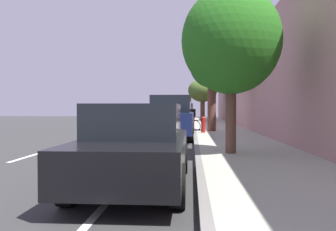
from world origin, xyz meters
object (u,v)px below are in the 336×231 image
object	(u,v)px
parked_sedan_silver_mid	(178,117)
parked_suv_red_far	(182,112)
parked_sedan_black_nearest	(137,146)
fire_hydrant	(203,124)
street_tree_mid_block	(231,41)
street_tree_corner	(203,91)
parked_pickup_green_farthest	(185,113)
parked_suv_dark_blue_second	(172,117)
bicycle_at_curb	(187,126)
street_tree_far_end	(212,66)
cyclist_with_backpack	(190,115)

from	to	relation	value
parked_sedan_silver_mid	parked_suv_red_far	world-z (taller)	parked_suv_red_far
parked_sedan_black_nearest	fire_hydrant	xyz separation A→B (m)	(1.62, 11.71, -0.17)
street_tree_mid_block	street_tree_corner	bearing A→B (deg)	90.00
parked_suv_red_far	parked_pickup_green_farthest	distance (m)	5.96
parked_suv_dark_blue_second	bicycle_at_curb	size ratio (longest dim) A/B	2.86
street_tree_corner	fire_hydrant	world-z (taller)	street_tree_corner
parked_suv_red_far	bicycle_at_curb	size ratio (longest dim) A/B	2.87
parked_sedan_black_nearest	parked_suv_red_far	distance (m)	25.72
street_tree_far_end	fire_hydrant	xyz separation A→B (m)	(-0.51, -1.23, -3.19)
parked_sedan_silver_mid	parked_pickup_green_farthest	xyz separation A→B (m)	(0.24, 13.07, 0.15)
parked_suv_red_far	parked_pickup_green_farthest	size ratio (longest dim) A/B	0.88
parked_suv_dark_blue_second	bicycle_at_curb	world-z (taller)	parked_suv_dark_blue_second
cyclist_with_backpack	fire_hydrant	xyz separation A→B (m)	(0.67, -1.82, -0.48)
fire_hydrant	street_tree_mid_block	bearing A→B (deg)	-86.39
parked_sedan_black_nearest	parked_suv_dark_blue_second	size ratio (longest dim) A/B	0.93
parked_suv_red_far	street_tree_corner	distance (m)	4.33
cyclist_with_backpack	parked_suv_dark_blue_second	bearing A→B (deg)	-101.46
parked_sedan_black_nearest	parked_suv_red_far	world-z (taller)	parked_suv_red_far
cyclist_with_backpack	parked_sedan_black_nearest	bearing A→B (deg)	-93.99
bicycle_at_curb	street_tree_mid_block	xyz separation A→B (m)	(1.41, -10.36, 2.95)
cyclist_with_backpack	street_tree_far_end	bearing A→B (deg)	-26.78
parked_suv_red_far	cyclist_with_backpack	bearing A→B (deg)	-86.09
parked_sedan_black_nearest	parked_suv_red_far	size ratio (longest dim) A/B	0.93
parked_suv_dark_blue_second	street_tree_far_end	size ratio (longest dim) A/B	0.94
parked_suv_dark_blue_second	parked_pickup_green_farthest	world-z (taller)	parked_suv_dark_blue_second
parked_pickup_green_farthest	street_tree_far_end	bearing A→B (deg)	-84.34
parked_suv_dark_blue_second	street_tree_mid_block	size ratio (longest dim) A/B	1.00
parked_sedan_silver_mid	parked_suv_red_far	distance (m)	7.12
parked_suv_dark_blue_second	street_tree_mid_block	world-z (taller)	street_tree_mid_block
parked_suv_red_far	fire_hydrant	bearing A→B (deg)	-83.87
parked_suv_dark_blue_second	cyclist_with_backpack	bearing A→B (deg)	78.54
parked_suv_dark_blue_second	parked_suv_red_far	distance (m)	16.22
parked_suv_red_far	street_tree_corner	xyz separation A→B (m)	(2.01, 3.17, 2.15)
bicycle_at_curb	cyclist_with_backpack	xyz separation A→B (m)	(0.22, -0.46, 0.66)
street_tree_mid_block	cyclist_with_backpack	bearing A→B (deg)	96.81
parked_sedan_black_nearest	street_tree_mid_block	world-z (taller)	street_tree_mid_block
bicycle_at_curb	parked_sedan_silver_mid	bearing A→B (deg)	98.58
parked_sedan_black_nearest	cyclist_with_backpack	xyz separation A→B (m)	(0.94, 13.54, 0.30)
parked_sedan_black_nearest	street_tree_mid_block	bearing A→B (deg)	59.69
parked_suv_red_far	street_tree_mid_block	bearing A→B (deg)	-84.79
bicycle_at_curb	street_tree_far_end	size ratio (longest dim) A/B	0.33
cyclist_with_backpack	street_tree_far_end	world-z (taller)	street_tree_far_end
bicycle_at_curb	parked_pickup_green_farthest	bearing A→B (deg)	91.46
parked_sedan_silver_mid	fire_hydrant	distance (m)	7.07
street_tree_far_end	street_tree_corner	size ratio (longest dim) A/B	1.19
parked_suv_dark_blue_second	fire_hydrant	bearing A→B (deg)	56.05
parked_suv_dark_blue_second	fire_hydrant	xyz separation A→B (m)	(1.49, 2.21, -0.44)
bicycle_at_curb	fire_hydrant	world-z (taller)	fire_hydrant
street_tree_far_end	parked_sedan_black_nearest	bearing A→B (deg)	-99.33
parked_sedan_silver_mid	street_tree_mid_block	bearing A→B (deg)	-82.01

